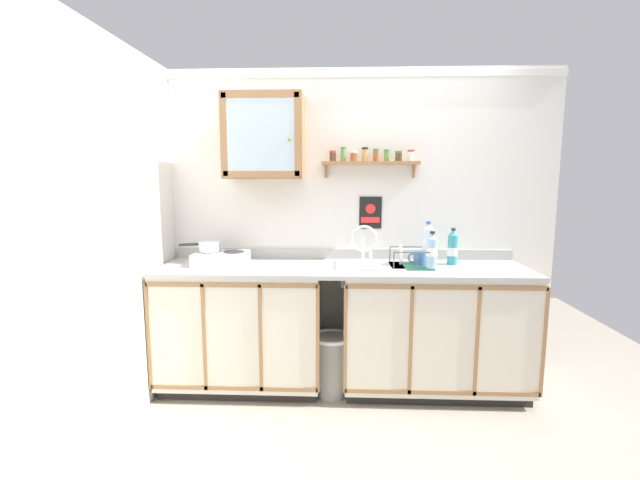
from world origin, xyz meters
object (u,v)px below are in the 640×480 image
at_px(wall_cabinet, 264,137).
at_px(mug, 419,259).
at_px(trash_bin, 332,363).
at_px(bottle_water_clear_1, 428,245).
at_px(warning_sign, 370,213).
at_px(saucepan, 209,246).
at_px(dish_rack, 409,264).
at_px(bottle_water_blue_2, 432,252).
at_px(sink, 368,267).
at_px(bottle_detergent_teal_0, 453,248).
at_px(hot_plate_stove, 221,258).

bearing_deg(wall_cabinet, mug, -6.67).
height_order(wall_cabinet, trash_bin, wall_cabinet).
xyz_separation_m(bottle_water_clear_1, warning_sign, (-0.41, 0.23, 0.22)).
xyz_separation_m(saucepan, bottle_water_clear_1, (1.64, 0.02, 0.02)).
bearing_deg(wall_cabinet, trash_bin, -27.05).
xyz_separation_m(mug, warning_sign, (-0.34, 0.28, 0.31)).
xyz_separation_m(saucepan, dish_rack, (1.49, -0.05, -0.11)).
bearing_deg(bottle_water_clear_1, bottle_water_blue_2, -91.52).
distance_m(saucepan, trash_bin, 1.27).
distance_m(sink, mug, 0.38).
distance_m(wall_cabinet, trash_bin, 1.75).
bearing_deg(trash_bin, bottle_water_clear_1, 14.55).
bearing_deg(bottle_water_clear_1, bottle_detergent_teal_0, 8.03).
bearing_deg(wall_cabinet, bottle_water_clear_1, -3.75).
distance_m(bottle_water_blue_2, warning_sign, 0.62).
relative_size(bottle_water_blue_2, warning_sign, 1.09).
bearing_deg(hot_plate_stove, warning_sign, 13.49).
relative_size(wall_cabinet, trash_bin, 1.39).
relative_size(saucepan, mug, 2.19).
height_order(dish_rack, mug, dish_rack).
height_order(sink, warning_sign, warning_sign).
distance_m(bottle_detergent_teal_0, mug, 0.28).
relative_size(sink, bottle_water_blue_2, 1.79).
relative_size(saucepan, bottle_water_clear_1, 0.90).
bearing_deg(bottle_detergent_teal_0, warning_sign, 161.49).
height_order(sink, hot_plate_stove, sink).
height_order(sink, bottle_water_clear_1, bottle_water_clear_1).
bearing_deg(bottle_detergent_teal_0, bottle_water_clear_1, -171.97).
bearing_deg(dish_rack, bottle_water_clear_1, 27.51).
relative_size(bottle_water_clear_1, bottle_water_blue_2, 1.19).
bearing_deg(warning_sign, bottle_detergent_teal_0, -18.51).
height_order(saucepan, trash_bin, saucepan).
bearing_deg(wall_cabinet, hot_plate_stove, -158.95).
distance_m(sink, dish_rack, 0.30).
bearing_deg(warning_sign, hot_plate_stove, -166.51).
distance_m(bottle_detergent_teal_0, bottle_water_clear_1, 0.19).
height_order(bottle_detergent_teal_0, dish_rack, bottle_detergent_teal_0).
relative_size(bottle_water_blue_2, wall_cabinet, 0.44).
bearing_deg(warning_sign, dish_rack, -48.98).
height_order(bottle_water_clear_1, bottle_water_blue_2, bottle_water_clear_1).
height_order(sink, wall_cabinet, wall_cabinet).
bearing_deg(mug, warning_sign, 140.54).
distance_m(sink, hot_plate_stove, 1.10).
distance_m(hot_plate_stove, wall_cabinet, 0.97).
relative_size(bottle_detergent_teal_0, bottle_water_clear_1, 0.84).
xyz_separation_m(sink, wall_cabinet, (-0.78, 0.12, 0.96)).
bearing_deg(bottle_water_clear_1, trash_bin, -165.45).
distance_m(bottle_water_clear_1, mug, 0.13).
relative_size(wall_cabinet, warning_sign, 2.46).
height_order(hot_plate_stove, bottle_water_clear_1, bottle_water_clear_1).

